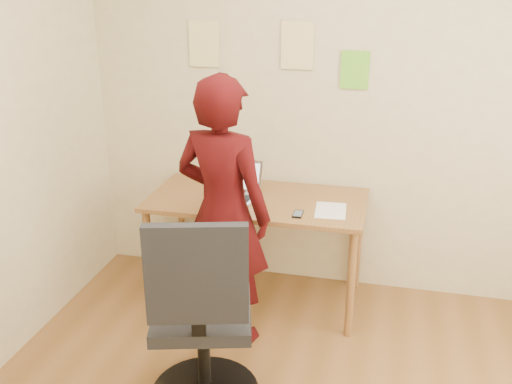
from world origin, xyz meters
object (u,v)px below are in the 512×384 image
(person, at_px, (223,213))
(laptop, at_px, (235,189))
(office_chair, at_px, (202,328))
(desk, at_px, (257,210))
(phone, at_px, (298,214))

(person, bearing_deg, laptop, -69.51)
(laptop, xyz_separation_m, person, (0.06, -0.46, 0.02))
(person, bearing_deg, office_chair, 110.28)
(laptop, height_order, person, person)
(desk, relative_size, laptop, 4.14)
(phone, xyz_separation_m, office_chair, (-0.32, -0.89, -0.28))
(laptop, distance_m, phone, 0.51)
(desk, relative_size, person, 0.86)
(office_chair, height_order, person, person)
(desk, bearing_deg, laptop, 176.68)
(desk, bearing_deg, office_chair, -91.01)
(laptop, height_order, office_chair, office_chair)
(person, bearing_deg, phone, -135.18)
(laptop, distance_m, office_chair, 1.16)
(office_chair, xyz_separation_m, person, (-0.08, 0.65, 0.34))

